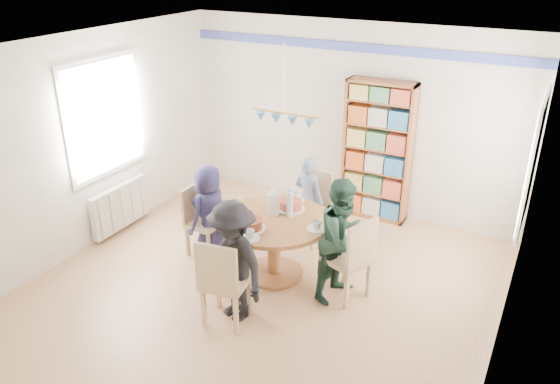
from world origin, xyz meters
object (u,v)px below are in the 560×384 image
Objects in this scene: person_near at (233,262)px; chair_far at (314,203)px; radiator at (120,207)px; chair_right at (353,256)px; chair_near at (222,280)px; chair_left at (200,217)px; person_right at (343,240)px; person_far at (309,200)px; dining_table at (274,233)px; bookshelf at (377,153)px; person_left at (209,212)px.

chair_far is at bearing 110.60° from person_near.
person_near reaches higher than radiator.
chair_right is 1.44m from chair_near.
chair_right is (3.38, -0.03, 0.20)m from radiator.
chair_left is at bearing 134.34° from chair_near.
person_right is at bearing 0.03° from radiator.
radiator is 2.58m from person_far.
person_right is (3.24, 0.00, 0.35)m from radiator.
chair_near is 0.21m from person_near.
chair_far is 0.81× the size of person_far.
chair_far is at bearing -118.90° from person_far.
person_right is (-0.14, 0.03, 0.15)m from chair_right.
radiator is 1.11× the size of chair_left.
chair_near reaches higher than chair_right.
dining_table is 1.10× the size of person_far.
person_far is at bearing 21.66° from radiator.
person_right is at bearing 51.48° from chair_near.
person_near is (0.02, 0.17, 0.12)m from chair_near.
bookshelf is at bearing 102.77° from chair_right.
chair_right is 0.21m from person_right.
chair_right is 1.31m from person_near.
radiator is at bearing -178.88° from chair_left.
chair_left is 0.75× the size of person_left.
chair_right is 2.16m from bookshelf.
dining_table is at bearing 0.08° from radiator.
chair_left is 0.90× the size of chair_near.
chair_near reaches higher than chair_left.
bookshelf is at bearing -104.07° from person_far.
chair_right is (2.06, -0.05, 0.05)m from chair_left.
dining_table is 0.99m from chair_right.
chair_left is at bearing -128.39° from bookshelf.
chair_left is 0.64× the size of person_right.
bookshelf is at bearing 51.61° from chair_left.
person_left is (-0.97, -0.97, 0.08)m from chair_far.
chair_near is 0.51× the size of bookshelf.
chair_near is 0.71× the size of person_right.
person_far is (0.92, 0.91, -0.01)m from person_left.
dining_table is 2.14m from bookshelf.
chair_left is 0.76× the size of person_far.
person_left is at bearing 178.24° from chair_right.
chair_left is 0.67× the size of person_near.
person_near is at bearing -90.65° from chair_far.
chair_near is (-0.04, -2.08, 0.02)m from chair_far.
person_right reaches higher than person_left.
dining_table is 0.86m from person_right.
person_left is 1.78m from person_right.
person_near is (0.03, -1.85, 0.08)m from person_far.
chair_far is (2.43, 1.00, 0.18)m from radiator.
chair_left is at bearing -81.61° from person_left.
chair_right is 0.84× the size of person_far.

